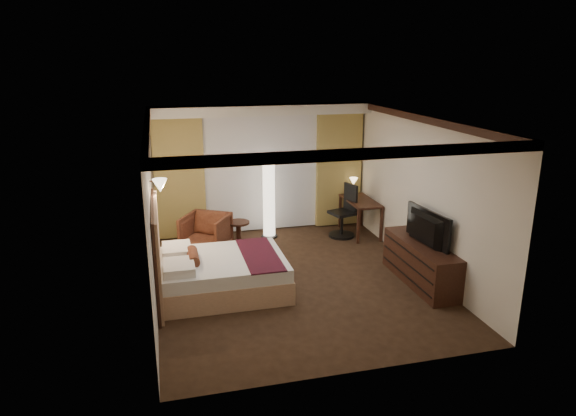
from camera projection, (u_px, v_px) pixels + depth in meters
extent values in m
cube|color=black|center=(294.00, 279.00, 8.69)|extent=(4.50, 5.50, 0.01)
cube|color=white|center=(294.00, 119.00, 7.93)|extent=(4.50, 5.50, 0.01)
cube|color=white|center=(261.00, 168.00, 10.86)|extent=(4.50, 0.02, 2.70)
cube|color=white|center=(151.00, 213.00, 7.78)|extent=(0.02, 5.50, 2.70)
cube|color=white|center=(420.00, 194.00, 8.84)|extent=(0.02, 5.50, 2.70)
cube|color=white|center=(262.00, 110.00, 10.28)|extent=(4.50, 0.50, 0.20)
cube|color=silver|center=(261.00, 174.00, 10.82)|extent=(2.48, 0.04, 2.45)
cube|color=tan|center=(180.00, 179.00, 10.36)|extent=(1.00, 0.14, 2.45)
cube|color=tan|center=(338.00, 170.00, 11.17)|extent=(1.00, 0.14, 2.45)
imported|color=#472115|center=(206.00, 232.00, 9.80)|extent=(1.07, 1.05, 0.83)
imported|color=black|center=(422.00, 224.00, 8.28)|extent=(0.76, 1.20, 0.15)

